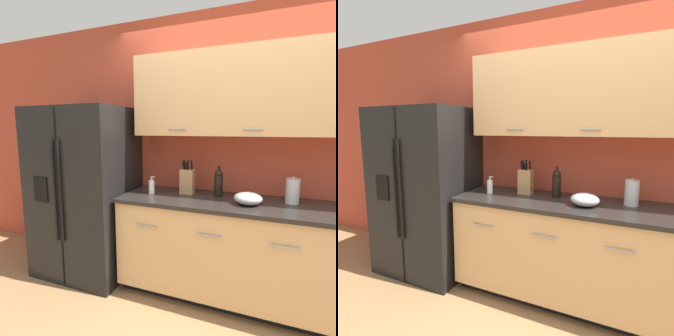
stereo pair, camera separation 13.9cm
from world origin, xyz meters
TOP-DOWN VIEW (x-y plane):
  - wall_back at (0.04, 1.04)m, footprint 10.00×0.39m
  - counter_unit at (0.13, 0.75)m, footprint 2.26×0.64m
  - refrigerator at (-1.51, 0.69)m, footprint 0.95×0.77m
  - knife_block at (-0.45, 0.85)m, footprint 0.13×0.10m
  - wine_bottle at (-0.15, 0.85)m, footprint 0.08×0.08m
  - soap_dispenser at (-0.76, 0.71)m, footprint 0.06×0.05m
  - steel_canister at (0.45, 0.85)m, footprint 0.11×0.11m
  - mixing_bowl at (0.12, 0.68)m, footprint 0.23×0.23m

SIDE VIEW (x-z plane):
  - counter_unit at x=0.13m, z-range 0.01..0.90m
  - refrigerator at x=-1.51m, z-range 0.00..1.71m
  - mixing_bowl at x=0.12m, z-range 0.90..1.00m
  - soap_dispenser at x=-0.76m, z-range 0.88..1.05m
  - steel_canister at x=0.45m, z-range 0.89..1.11m
  - knife_block at x=-0.45m, z-range 0.86..1.18m
  - wine_bottle at x=-0.15m, z-range 0.89..1.16m
  - wall_back at x=0.04m, z-range 0.14..2.74m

